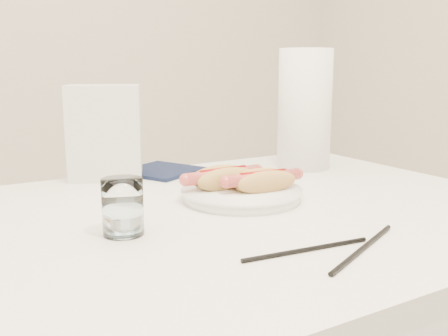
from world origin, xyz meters
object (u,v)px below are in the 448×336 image
water_glass (123,207)px  napkin_box (105,133)px  hotdog_left (223,178)px  plate (241,195)px  hotdog_right (263,181)px  paper_towel_roll (305,109)px  table (203,247)px

water_glass → napkin_box: bearing=75.7°
hotdog_left → water_glass: (-0.24, -0.10, 0.00)m
plate → hotdog_right: size_ratio=1.42×
hotdog_left → paper_towel_roll: 0.37m
table → napkin_box: size_ratio=5.79×
hotdog_left → water_glass: 0.26m
hotdog_left → water_glass: water_glass is taller
plate → paper_towel_roll: 0.37m
table → plate: size_ratio=5.46×
plate → hotdog_right: hotdog_right is taller
plate → napkin_box: bearing=117.8°
table → water_glass: (-0.15, -0.03, 0.10)m
napkin_box → paper_towel_roll: bearing=7.9°
plate → hotdog_right: (0.03, -0.03, 0.03)m
napkin_box → paper_towel_roll: (0.46, -0.13, 0.04)m
hotdog_right → water_glass: 0.29m
water_glass → napkin_box: size_ratio=0.41×
hotdog_left → hotdog_right: (0.05, -0.06, -0.00)m
water_glass → paper_towel_roll: size_ratio=0.30×
table → hotdog_left: hotdog_left is taller
table → paper_towel_roll: paper_towel_roll is taller
table → plate: plate is taller
table → water_glass: size_ratio=14.04×
water_glass → paper_towel_roll: paper_towel_roll is taller
plate → hotdog_right: bearing=-41.6°
hotdog_right → water_glass: (-0.29, -0.05, 0.00)m
plate → paper_towel_roll: size_ratio=0.76×
hotdog_left → paper_towel_roll: size_ratio=0.56×
hotdog_right → paper_towel_roll: (0.27, 0.21, 0.11)m
plate → napkin_box: (-0.16, 0.31, 0.09)m
table → napkin_box: (-0.05, 0.35, 0.16)m
table → hotdog_left: bearing=41.2°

